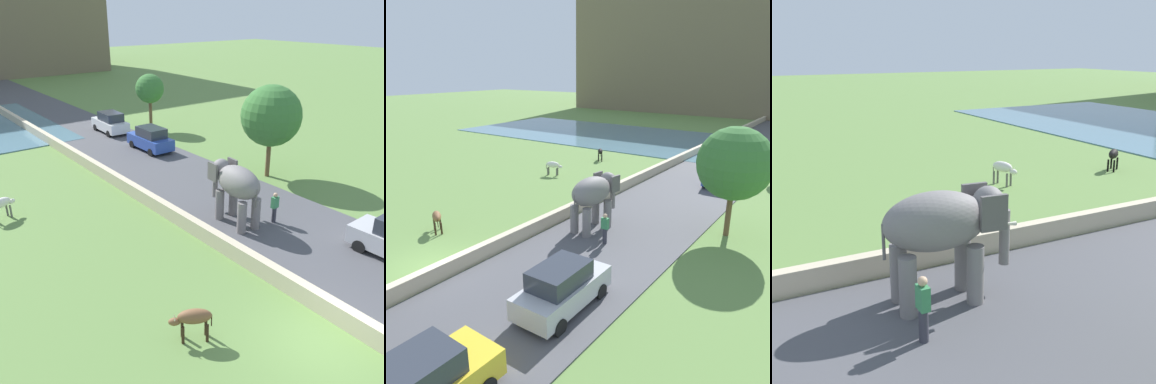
# 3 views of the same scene
# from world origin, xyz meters

# --- Properties ---
(ground_plane) EXTENTS (220.00, 220.00, 0.00)m
(ground_plane) POSITION_xyz_m (0.00, 0.00, 0.00)
(ground_plane) COLOR #608442
(road_surface) EXTENTS (7.00, 120.00, 0.06)m
(road_surface) POSITION_xyz_m (5.00, 20.00, 0.03)
(road_surface) COLOR #4C4C51
(road_surface) RESTS_ON ground
(barrier_wall) EXTENTS (0.40, 110.00, 0.73)m
(barrier_wall) POSITION_xyz_m (1.20, 18.00, 0.36)
(barrier_wall) COLOR beige
(barrier_wall) RESTS_ON ground
(elephant) EXTENTS (1.66, 3.53, 2.99)m
(elephant) POSITION_xyz_m (3.45, 7.78, 2.04)
(elephant) COLOR slate
(elephant) RESTS_ON ground
(person_beside_elephant) EXTENTS (0.36, 0.22, 1.63)m
(person_beside_elephant) POSITION_xyz_m (4.94, 6.52, 0.87)
(person_beside_elephant) COLOR #33333D
(person_beside_elephant) RESTS_ON ground
(car_white) EXTENTS (1.91, 4.06, 1.80)m
(car_white) POSITION_xyz_m (6.57, 26.49, 0.90)
(car_white) COLOR white
(car_white) RESTS_ON ground
(car_blue) EXTENTS (1.81, 4.01, 1.80)m
(car_blue) POSITION_xyz_m (6.57, 20.19, 0.90)
(car_blue) COLOR #2D4CA8
(car_blue) RESTS_ON ground
(cow_brown) EXTENTS (1.36, 1.01, 1.15)m
(cow_brown) POSITION_xyz_m (-3.16, 2.64, 0.84)
(cow_brown) COLOR brown
(cow_brown) RESTS_ON ground
(cow_white) EXTENTS (1.41, 0.81, 1.15)m
(cow_white) POSITION_xyz_m (-5.45, 15.19, 0.84)
(cow_white) COLOR silver
(cow_white) RESTS_ON ground
(tree_near) EXTENTS (3.70, 3.70, 5.72)m
(tree_near) POSITION_xyz_m (9.51, 11.20, 3.85)
(tree_near) COLOR brown
(tree_near) RESTS_ON ground
(tree_mid) EXTENTS (2.45, 2.45, 4.78)m
(tree_mid) POSITION_xyz_m (9.96, 25.39, 3.53)
(tree_mid) COLOR brown
(tree_mid) RESTS_ON ground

